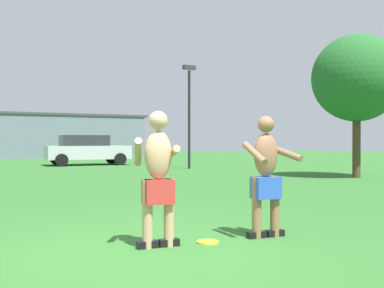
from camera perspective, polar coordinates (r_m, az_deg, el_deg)
name	(u,v)px	position (r m, az deg, el deg)	size (l,w,h in m)	color
ground_plane	(146,251)	(5.82, -5.66, -12.79)	(80.00, 80.00, 0.00)	#2D6628
player_near	(266,173)	(6.52, 8.99, -3.54)	(0.64, 0.63, 1.67)	black
player_in_red	(158,175)	(5.87, -4.15, -3.81)	(0.74, 0.62, 1.70)	black
frisbee	(208,242)	(6.21, 1.90, -11.81)	(0.29, 0.29, 0.03)	yellow
car_silver_near_post	(87,149)	(25.49, -12.65, -0.65)	(4.44, 2.33, 1.58)	silver
lamp_post	(189,104)	(21.79, -0.35, 4.91)	(0.60, 0.24, 4.79)	black
outbuilding_behind_lot	(49,136)	(37.05, -17.02, 0.97)	(14.52, 4.22, 3.29)	slate
tree_right_field	(357,78)	(17.67, 19.37, 7.53)	(3.13, 3.13, 5.05)	#4C3823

